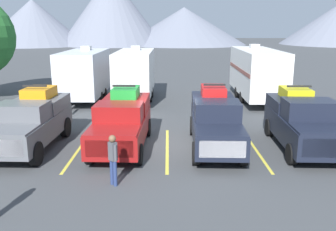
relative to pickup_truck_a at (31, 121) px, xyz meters
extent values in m
plane|color=#3F4244|center=(5.76, 0.38, -1.18)|extent=(240.00, 240.00, 0.00)
cube|color=#595B60|center=(-0.01, -0.23, -0.27)|extent=(2.28, 5.37, 0.89)
cube|color=#595B60|center=(-0.08, -2.13, 0.22)|extent=(2.05, 1.56, 0.08)
cube|color=#595B60|center=(-0.03, -0.70, 0.54)|extent=(2.00, 1.45, 0.73)
cube|color=slate|center=(-0.05, -1.25, 0.58)|extent=(1.84, 0.28, 0.54)
cube|color=#595B60|center=(0.04, 1.20, 0.46)|extent=(2.13, 2.51, 0.57)
cylinder|color=black|center=(0.88, -2.06, -0.72)|extent=(0.31, 0.92, 0.91)
cylinder|color=black|center=(1.01, 1.54, -0.72)|extent=(0.31, 0.92, 0.91)
cylinder|color=black|center=(-0.90, 1.61, -0.72)|extent=(0.31, 0.92, 0.91)
cube|color=orange|center=(0.04, 1.20, 0.97)|extent=(1.20, 1.60, 0.45)
cylinder|color=black|center=(0.49, 0.65, 0.97)|extent=(0.20, 0.45, 0.44)
cylinder|color=black|center=(-0.44, 0.69, 0.97)|extent=(0.20, 0.45, 0.44)
cylinder|color=black|center=(0.53, 1.72, 0.97)|extent=(0.20, 0.45, 0.44)
cylinder|color=black|center=(-0.40, 1.76, 0.97)|extent=(0.20, 0.45, 0.44)
cube|color=black|center=(0.03, 0.77, 1.35)|extent=(1.04, 0.12, 0.08)
cube|color=maroon|center=(3.84, -0.13, -0.33)|extent=(2.19, 5.42, 0.89)
cube|color=maroon|center=(3.77, -2.05, 0.16)|extent=(1.97, 1.57, 0.08)
cube|color=maroon|center=(3.82, -0.61, 0.49)|extent=(1.93, 1.46, 0.74)
cube|color=slate|center=(3.80, -1.16, 0.52)|extent=(1.76, 0.28, 0.55)
cube|color=maroon|center=(3.89, 1.32, 0.42)|extent=(2.05, 2.53, 0.62)
cube|color=silver|center=(3.74, -2.77, -0.29)|extent=(1.70, 0.12, 0.62)
cylinder|color=black|center=(4.69, -1.98, -0.78)|extent=(0.31, 0.81, 0.80)
cylinder|color=black|center=(2.85, -1.91, -0.78)|extent=(0.31, 0.81, 0.80)
cylinder|color=black|center=(4.82, 1.66, -0.78)|extent=(0.31, 0.81, 0.80)
cylinder|color=black|center=(2.99, 1.73, -0.78)|extent=(0.31, 0.81, 0.80)
cube|color=green|center=(3.89, 1.32, 0.96)|extent=(1.16, 1.62, 0.45)
cylinder|color=black|center=(4.32, 0.76, 0.95)|extent=(0.20, 0.45, 0.44)
cylinder|color=black|center=(3.42, 0.79, 0.95)|extent=(0.20, 0.45, 0.44)
cylinder|color=black|center=(4.36, 1.84, 0.95)|extent=(0.20, 0.45, 0.44)
cylinder|color=black|center=(3.46, 1.87, 0.95)|extent=(0.20, 0.45, 0.44)
cube|color=black|center=(3.88, 0.87, 1.33)|extent=(1.00, 0.12, 0.08)
cube|color=black|center=(7.78, -0.13, -0.30)|extent=(2.11, 5.68, 0.87)
cube|color=black|center=(7.71, -2.15, 0.18)|extent=(1.88, 1.64, 0.08)
cube|color=black|center=(7.77, -0.64, 0.55)|extent=(1.84, 1.53, 0.82)
cube|color=slate|center=(7.74, -1.22, 0.59)|extent=(1.68, 0.29, 0.61)
cube|color=black|center=(7.84, 1.38, 0.46)|extent=(1.96, 2.65, 0.63)
cube|color=silver|center=(7.68, -2.91, -0.25)|extent=(1.62, 0.12, 0.61)
cylinder|color=black|center=(8.59, -2.07, -0.73)|extent=(0.31, 0.90, 0.89)
cylinder|color=black|center=(6.84, -2.01, -0.73)|extent=(0.31, 0.90, 0.89)
cylinder|color=black|center=(8.73, 1.74, -0.73)|extent=(0.31, 0.90, 0.89)
cylinder|color=black|center=(6.98, 1.81, -0.73)|extent=(0.31, 0.90, 0.89)
cube|color=red|center=(7.84, 1.38, 1.00)|extent=(1.11, 1.69, 0.45)
cylinder|color=black|center=(8.25, 0.80, 0.99)|extent=(0.20, 0.45, 0.44)
cylinder|color=black|center=(7.39, 0.83, 0.99)|extent=(0.20, 0.45, 0.44)
cylinder|color=black|center=(8.29, 1.94, 0.99)|extent=(0.20, 0.45, 0.44)
cylinder|color=black|center=(7.43, 1.97, 0.99)|extent=(0.20, 0.45, 0.44)
cube|color=black|center=(7.82, 0.92, 1.37)|extent=(0.95, 0.12, 0.08)
cube|color=black|center=(11.45, -0.20, -0.28)|extent=(2.28, 5.41, 0.98)
cube|color=black|center=(11.37, -2.12, 0.25)|extent=(2.05, 1.57, 0.08)
cube|color=black|center=(11.43, -0.68, 0.62)|extent=(2.01, 1.46, 0.82)
cube|color=slate|center=(11.41, -1.23, 0.66)|extent=(1.84, 0.30, 0.60)
cube|color=black|center=(11.50, 1.24, 0.47)|extent=(2.13, 2.53, 0.52)
cube|color=silver|center=(11.35, -2.84, -0.23)|extent=(1.77, 0.13, 0.69)
cylinder|color=black|center=(10.42, -1.98, -0.77)|extent=(0.31, 0.82, 0.81)
cylinder|color=black|center=(12.47, 1.58, -0.77)|extent=(0.31, 0.82, 0.81)
cylinder|color=black|center=(10.56, 1.65, -0.77)|extent=(0.31, 0.82, 0.81)
cube|color=yellow|center=(11.50, 1.24, 0.95)|extent=(1.20, 1.61, 0.45)
cylinder|color=black|center=(11.95, 0.68, 0.94)|extent=(0.20, 0.45, 0.44)
cylinder|color=black|center=(11.01, 0.72, 0.94)|extent=(0.20, 0.45, 0.44)
cylinder|color=black|center=(11.99, 1.76, 0.94)|extent=(0.20, 0.45, 0.44)
cylinder|color=black|center=(11.05, 1.80, 0.94)|extent=(0.20, 0.45, 0.44)
cube|color=black|center=(11.48, 0.80, 1.32)|extent=(1.04, 0.12, 0.08)
cube|color=gold|center=(2.04, -0.21, -1.17)|extent=(0.12, 5.50, 0.01)
cube|color=gold|center=(5.76, -0.21, -1.17)|extent=(0.12, 5.50, 0.01)
cube|color=gold|center=(9.48, -0.21, -1.17)|extent=(0.12, 5.50, 0.01)
cube|color=silver|center=(0.18, 9.72, 0.77)|extent=(2.56, 6.07, 2.82)
cube|color=#4C6B99|center=(-1.08, 9.73, 0.91)|extent=(0.09, 5.80, 0.24)
cube|color=silver|center=(0.19, 10.62, 2.33)|extent=(0.61, 0.71, 0.30)
cube|color=#333333|center=(0.13, 6.10, -0.86)|extent=(0.13, 1.20, 0.12)
cylinder|color=black|center=(1.31, 8.98, -0.80)|extent=(0.23, 0.76, 0.76)
cylinder|color=black|center=(-0.98, 9.01, -0.80)|extent=(0.23, 0.76, 0.76)
cylinder|color=black|center=(1.33, 10.43, -0.80)|extent=(0.23, 0.76, 0.76)
cylinder|color=black|center=(-0.96, 10.46, -0.80)|extent=(0.23, 0.76, 0.76)
cube|color=white|center=(3.54, 10.07, 0.76)|extent=(2.41, 6.48, 2.81)
cube|color=brown|center=(2.36, 10.08, 0.90)|extent=(0.09, 6.19, 0.24)
cube|color=silver|center=(3.55, 11.04, 2.31)|extent=(0.61, 0.71, 0.30)
cube|color=#333333|center=(3.50, 6.25, -0.86)|extent=(0.13, 1.20, 0.12)
cylinder|color=black|center=(4.60, 9.29, -0.80)|extent=(0.23, 0.76, 0.76)
cylinder|color=black|center=(2.46, 9.31, -0.80)|extent=(0.23, 0.76, 0.76)
cylinder|color=black|center=(4.62, 10.83, -0.80)|extent=(0.23, 0.76, 0.76)
cylinder|color=black|center=(2.47, 10.86, -0.80)|extent=(0.23, 0.76, 0.76)
cube|color=white|center=(11.81, 9.89, 0.81)|extent=(2.52, 7.72, 2.91)
cube|color=brown|center=(10.58, 9.91, 0.96)|extent=(0.10, 7.39, 0.24)
cube|color=silver|center=(11.82, 11.05, 2.42)|extent=(0.61, 0.71, 0.30)
cube|color=#333333|center=(11.76, 5.45, -0.86)|extent=(0.13, 1.20, 0.12)
cylinder|color=black|center=(12.92, 8.96, -0.80)|extent=(0.23, 0.76, 0.76)
cylinder|color=black|center=(10.68, 8.98, -0.80)|extent=(0.23, 0.76, 0.76)
cylinder|color=black|center=(12.94, 10.81, -0.80)|extent=(0.23, 0.76, 0.76)
cylinder|color=black|center=(10.70, 10.83, -0.80)|extent=(0.23, 0.76, 0.76)
cylinder|color=navy|center=(3.96, -3.74, -0.74)|extent=(0.13, 0.13, 0.86)
cylinder|color=navy|center=(4.08, -3.87, -0.74)|extent=(0.13, 0.13, 0.86)
cube|color=#4C4C51|center=(4.02, -3.80, -0.01)|extent=(0.32, 0.32, 0.61)
sphere|color=brown|center=(4.02, -3.80, 0.42)|extent=(0.23, 0.23, 0.23)
cylinder|color=#4C4C51|center=(3.92, -3.70, -0.04)|extent=(0.10, 0.10, 0.55)
cylinder|color=#4C4C51|center=(4.12, -3.90, -0.04)|extent=(0.10, 0.10, 0.55)
cone|color=slate|center=(-26.19, 75.16, 4.18)|extent=(24.58, 24.58, 10.72)
cone|color=slate|center=(-7.80, 77.08, 7.18)|extent=(25.30, 25.30, 16.71)
cone|color=slate|center=(9.79, 79.45, 3.34)|extent=(30.82, 30.82, 9.03)
camera|label=1|loc=(5.79, -14.96, 3.97)|focal=39.39mm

